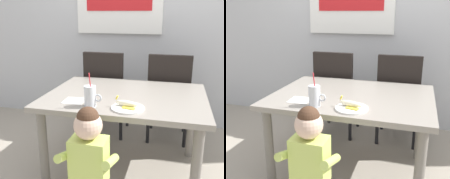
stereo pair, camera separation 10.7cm
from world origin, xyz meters
TOP-DOWN VIEW (x-y plane):
  - ground_plane at (0.00, 0.00)m, footprint 24.00×24.00m
  - back_wall at (-0.00, 1.20)m, footprint 6.40×0.17m
  - dining_table at (0.00, 0.00)m, footprint 1.27×0.96m
  - dining_chair_left at (-0.35, 0.67)m, footprint 0.44×0.44m
  - dining_chair_right at (0.32, 0.67)m, footprint 0.44×0.45m
  - toddler_standing at (-0.09, -0.68)m, footprint 0.33×0.24m
  - milk_cup at (-0.19, -0.34)m, footprint 0.13×0.08m
  - snack_plate at (0.08, -0.33)m, footprint 0.23×0.23m
  - peeled_banana at (0.07, -0.31)m, footprint 0.18×0.12m
  - paper_napkin at (-0.34, -0.26)m, footprint 0.16×0.16m

SIDE VIEW (x-z plane):
  - ground_plane at x=0.00m, z-range 0.00..0.00m
  - toddler_standing at x=-0.09m, z-range 0.11..0.95m
  - dining_chair_left at x=-0.35m, z-range 0.06..1.02m
  - dining_chair_right at x=0.32m, z-range 0.06..1.02m
  - dining_table at x=0.00m, z-range 0.26..0.97m
  - paper_napkin at x=-0.34m, z-range 0.71..0.72m
  - snack_plate at x=0.08m, z-range 0.71..0.73m
  - peeled_banana at x=0.07m, z-range 0.71..0.78m
  - milk_cup at x=-0.19m, z-range 0.66..0.91m
  - back_wall at x=0.00m, z-range 0.00..2.90m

